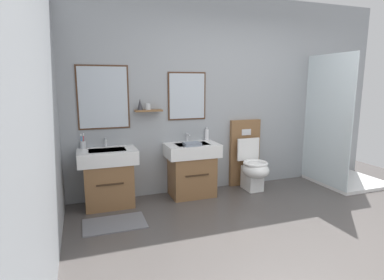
{
  "coord_description": "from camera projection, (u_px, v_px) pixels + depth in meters",
  "views": [
    {
      "loc": [
        -2.1,
        -2.21,
        1.56
      ],
      "look_at": [
        -0.74,
        1.6,
        0.81
      ],
      "focal_mm": 29.43,
      "sensor_mm": 36.0,
      "label": 1
    }
  ],
  "objects": [
    {
      "name": "wall_back",
      "position": [
        229.0,
        95.0,
        4.62
      ],
      "size": [
        4.94,
        0.27,
        2.74
      ],
      "color": "#999EA3",
      "rests_on": "ground"
    },
    {
      "name": "bath_mat",
      "position": [
        115.0,
        224.0,
        3.49
      ],
      "size": [
        0.68,
        0.44,
        0.01
      ],
      "primitive_type": "cube",
      "color": "slate",
      "rests_on": "ground"
    },
    {
      "name": "toilet",
      "position": [
        250.0,
        163.0,
        4.63
      ],
      "size": [
        0.48,
        0.62,
        1.0
      ],
      "color": "brown",
      "rests_on": "ground"
    },
    {
      "name": "ground_plane",
      "position": [
        320.0,
        251.0,
        3.03
      ],
      "size": [
        6.14,
        5.32,
        0.1
      ],
      "primitive_type": "cube",
      "color": "#4C4744",
      "rests_on": "ground"
    },
    {
      "name": "tap_on_right_sink",
      "position": [
        188.0,
        136.0,
        4.42
      ],
      "size": [
        0.03,
        0.13,
        0.11
      ],
      "color": "silver",
      "rests_on": "vanity_sink_right"
    },
    {
      "name": "soap_dispenser",
      "position": [
        207.0,
        135.0,
        4.51
      ],
      "size": [
        0.06,
        0.06,
        0.19
      ],
      "color": "white",
      "rests_on": "vanity_sink_right"
    },
    {
      "name": "tap_on_left_sink",
      "position": [
        106.0,
        141.0,
        4.05
      ],
      "size": [
        0.03,
        0.13,
        0.11
      ],
      "color": "silver",
      "rests_on": "vanity_sink_left"
    },
    {
      "name": "toothbrush_cup",
      "position": [
        83.0,
        144.0,
        3.95
      ],
      "size": [
        0.07,
        0.07,
        0.19
      ],
      "color": "silver",
      "rests_on": "vanity_sink_left"
    },
    {
      "name": "folded_hand_towel",
      "position": [
        192.0,
        144.0,
        4.13
      ],
      "size": [
        0.22,
        0.16,
        0.04
      ],
      "primitive_type": "cube",
      "color": "gray",
      "rests_on": "vanity_sink_right"
    },
    {
      "name": "shower_tray",
      "position": [
        340.0,
        159.0,
        4.81
      ],
      "size": [
        0.98,
        0.94,
        1.95
      ],
      "color": "white",
      "rests_on": "ground"
    },
    {
      "name": "vanity_sink_right",
      "position": [
        192.0,
        168.0,
        4.33
      ],
      "size": [
        0.72,
        0.47,
        0.73
      ],
      "color": "brown",
      "rests_on": "ground"
    },
    {
      "name": "vanity_sink_left",
      "position": [
        108.0,
        176.0,
        3.97
      ],
      "size": [
        0.72,
        0.47,
        0.73
      ],
      "color": "brown",
      "rests_on": "ground"
    },
    {
      "name": "wall_left",
      "position": [
        27.0,
        112.0,
        1.98
      ],
      "size": [
        0.12,
        4.12,
        2.74
      ],
      "primitive_type": "cube",
      "color": "#999EA3",
      "rests_on": "ground"
    }
  ]
}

